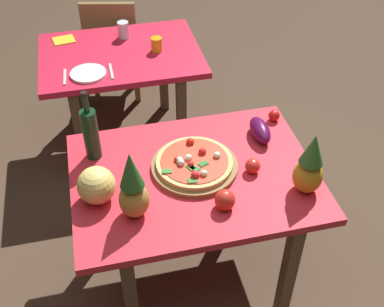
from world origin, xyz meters
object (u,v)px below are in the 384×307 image
at_px(melon, 96,185).
at_px(background_table, 122,67).
at_px(drinking_glass_water, 123,30).
at_px(pineapple_right, 133,189).
at_px(tomato_by_bottle, 253,166).
at_px(pineapple_left, 310,167).
at_px(pizza, 194,162).
at_px(wine_bottle, 91,133).
at_px(bell_pepper, 225,200).
at_px(pizza_board, 194,166).
at_px(drinking_glass_juice, 157,44).
at_px(dining_chair, 113,42).
at_px(napkin_folded, 64,40).
at_px(display_table, 194,187).
at_px(dinner_plate, 88,73).
at_px(knife_utensil, 111,71).
at_px(fork_utensil, 65,77).
at_px(eggplant, 260,130).
at_px(tomato_beside_pepper, 274,116).

bearing_deg(melon, background_table, 79.05).
bearing_deg(drinking_glass_water, background_table, -104.34).
relative_size(pineapple_right, tomato_by_bottle, 4.77).
bearing_deg(background_table, pineapple_left, -65.14).
distance_m(pizza, drinking_glass_water, 1.40).
distance_m(background_table, wine_bottle, 1.05).
bearing_deg(bell_pepper, wine_bottle, 137.78).
height_order(pizza_board, drinking_glass_juice, drinking_glass_juice).
height_order(dining_chair, napkin_folded, dining_chair).
bearing_deg(napkin_folded, drinking_glass_juice, -25.68).
height_order(display_table, dinner_plate, dinner_plate).
bearing_deg(drinking_glass_juice, pineapple_left, -73.02).
relative_size(pineapple_right, drinking_glass_juice, 3.77).
bearing_deg(knife_utensil, drinking_glass_juice, 31.58).
distance_m(pineapple_right, napkin_folded, 1.69).
distance_m(background_table, knife_utensil, 0.26).
height_order(dining_chair, fork_utensil, dining_chair).
bearing_deg(pineapple_left, bell_pepper, -176.70).
bearing_deg(drinking_glass_juice, tomato_by_bottle, -79.30).
height_order(wine_bottle, eggplant, wine_bottle).
height_order(display_table, eggplant, eggplant).
xyz_separation_m(bell_pepper, fork_utensil, (-0.64, 1.24, -0.04)).
relative_size(wine_bottle, drinking_glass_juice, 4.06).
height_order(drinking_glass_water, fork_utensil, drinking_glass_water).
relative_size(wine_bottle, pineapple_left, 1.18).
relative_size(pizza, wine_bottle, 0.98).
bearing_deg(eggplant, knife_utensil, 129.72).
xyz_separation_m(pineapple_left, fork_utensil, (-1.03, 1.22, -0.14)).
bearing_deg(dining_chair, pizza_board, 109.68).
xyz_separation_m(display_table, pizza_board, (0.01, 0.04, 0.11)).
bearing_deg(pineapple_right, eggplant, 28.47).
bearing_deg(pizza_board, melon, -167.91).
distance_m(display_table, pineapple_right, 0.43).
relative_size(pineapple_right, melon, 2.04).
xyz_separation_m(bell_pepper, eggplant, (0.31, 0.43, -0.00)).
bearing_deg(background_table, napkin_folded, 144.33).
xyz_separation_m(dining_chair, bell_pepper, (0.29, -2.08, 0.29)).
bearing_deg(pizza, tomato_by_bottle, -18.14).
bearing_deg(eggplant, drinking_glass_water, 113.61).
bearing_deg(tomato_by_bottle, melon, -179.01).
height_order(tomato_by_bottle, drinking_glass_water, drinking_glass_water).
bearing_deg(tomato_by_bottle, tomato_beside_pepper, 55.98).
distance_m(display_table, napkin_folded, 1.58).
xyz_separation_m(wine_bottle, eggplant, (0.84, -0.05, -0.10)).
bearing_deg(eggplant, dinner_plate, 135.10).
bearing_deg(wine_bottle, pineapple_left, -26.50).
height_order(background_table, wine_bottle, wine_bottle).
bearing_deg(display_table, pineapple_right, -148.29).
bearing_deg(bell_pepper, fork_utensil, 117.40).
relative_size(melon, eggplant, 0.85).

